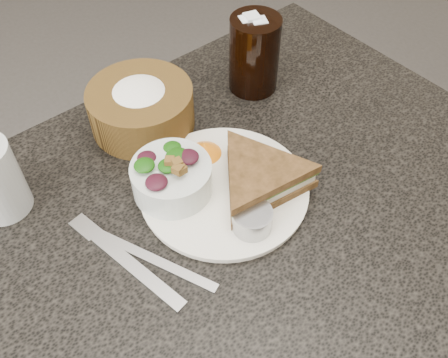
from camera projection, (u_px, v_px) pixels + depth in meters
name	position (u px, v px, depth m)	size (l,w,h in m)	color
dining_table	(223.00, 319.00, 1.03)	(1.00, 0.70, 0.75)	black
dinner_plate	(224.00, 189.00, 0.77)	(0.26, 0.26, 0.01)	white
sandwich	(259.00, 178.00, 0.74)	(0.18, 0.18, 0.05)	brown
salad_bowl	(171.00, 174.00, 0.74)	(0.12, 0.12, 0.07)	silver
dressing_ramekin	(252.00, 219.00, 0.70)	(0.06, 0.06, 0.03)	#989A9D
orange_wedge	(204.00, 148.00, 0.80)	(0.06, 0.06, 0.03)	orange
fork	(131.00, 265.00, 0.68)	(0.02, 0.19, 0.01)	#B9B9B9
knife	(148.00, 257.00, 0.69)	(0.01, 0.22, 0.00)	#B8B8B8
bread_basket	(140.00, 102.00, 0.83)	(0.18, 0.18, 0.10)	brown
cola_glass	(254.00, 51.00, 0.88)	(0.09, 0.09, 0.15)	black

